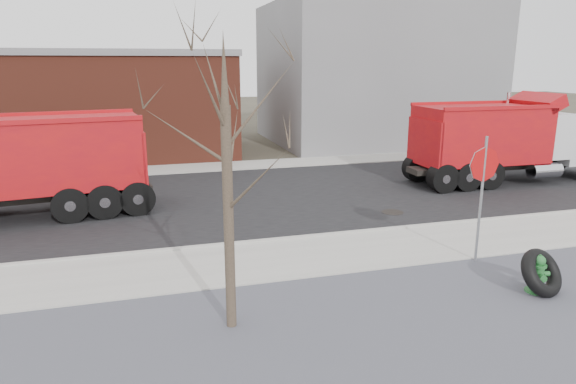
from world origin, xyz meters
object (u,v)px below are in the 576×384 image
object	(u,v)px
dump_truck_red_a	(504,138)
stop_sign	(483,179)
fire_hydrant	(538,276)
dump_truck_red_b	(21,162)
truck_tire	(541,273)

from	to	relation	value
dump_truck_red_a	stop_sign	bearing A→B (deg)	-130.86
fire_hydrant	dump_truck_red_b	world-z (taller)	dump_truck_red_b
fire_hydrant	stop_sign	bearing A→B (deg)	108.40
dump_truck_red_b	truck_tire	bearing A→B (deg)	134.92
fire_hydrant	dump_truck_red_a	bearing A→B (deg)	69.56
truck_tire	stop_sign	world-z (taller)	stop_sign
truck_tire	dump_truck_red_a	distance (m)	10.89
fire_hydrant	dump_truck_red_b	size ratio (longest dim) A/B	0.10
truck_tire	fire_hydrant	bearing A→B (deg)	145.23
truck_tire	dump_truck_red_b	size ratio (longest dim) A/B	0.15
dump_truck_red_b	stop_sign	bearing A→B (deg)	140.93
fire_hydrant	truck_tire	bearing A→B (deg)	-21.17
truck_tire	stop_sign	distance (m)	2.48
dump_truck_red_a	dump_truck_red_b	distance (m)	17.31
truck_tire	dump_truck_red_b	bearing A→B (deg)	142.34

